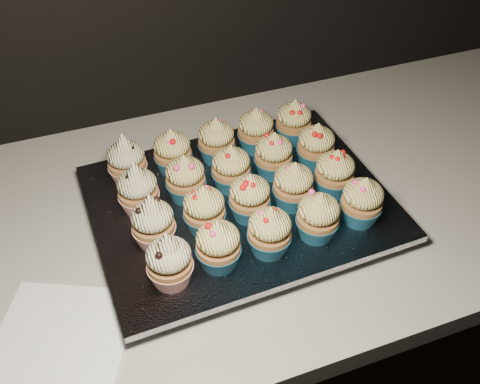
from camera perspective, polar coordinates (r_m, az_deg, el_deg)
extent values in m
cube|color=black|center=(1.25, -6.76, -18.40)|extent=(2.40, 0.60, 0.86)
cube|color=beige|center=(0.89, -9.09, -4.19)|extent=(2.44, 0.64, 0.04)
cube|color=white|center=(0.76, -18.57, -14.72)|extent=(0.23, 0.23, 0.00)
cube|color=black|center=(0.87, 0.00, -1.89)|extent=(0.43, 0.34, 0.02)
cube|color=silver|center=(0.85, 0.00, -1.08)|extent=(0.47, 0.37, 0.01)
cone|color=#AC2117|center=(0.74, -7.38, -8.55)|extent=(0.06, 0.06, 0.03)
ellipsoid|color=beige|center=(0.71, -7.65, -6.63)|extent=(0.06, 0.06, 0.04)
cone|color=beige|center=(0.69, -7.86, -5.11)|extent=(0.03, 0.03, 0.03)
cone|color=#195A79|center=(0.75, -2.29, -6.85)|extent=(0.06, 0.06, 0.03)
ellipsoid|color=#EDD978|center=(0.72, -2.37, -4.90)|extent=(0.06, 0.06, 0.04)
cone|color=#EDD978|center=(0.70, -2.42, -3.64)|extent=(0.03, 0.03, 0.02)
cone|color=#195A79|center=(0.77, 3.11, -5.39)|extent=(0.06, 0.06, 0.03)
ellipsoid|color=#EDD978|center=(0.74, 3.22, -3.43)|extent=(0.06, 0.06, 0.04)
cone|color=#EDD978|center=(0.72, 3.29, -2.17)|extent=(0.03, 0.03, 0.02)
cone|color=#195A79|center=(0.79, 8.15, -3.76)|extent=(0.06, 0.06, 0.03)
ellipsoid|color=#EDD978|center=(0.77, 8.43, -1.81)|extent=(0.06, 0.06, 0.04)
cone|color=#EDD978|center=(0.75, 8.60, -0.56)|extent=(0.03, 0.03, 0.02)
cone|color=#195A79|center=(0.83, 12.63, -2.10)|extent=(0.06, 0.06, 0.03)
ellipsoid|color=#EDD978|center=(0.80, 13.03, -0.18)|extent=(0.06, 0.06, 0.04)
cone|color=#EDD978|center=(0.79, 13.29, 1.04)|extent=(0.03, 0.03, 0.02)
cone|color=#AC2117|center=(0.79, -9.06, -4.50)|extent=(0.06, 0.06, 0.03)
ellipsoid|color=beige|center=(0.76, -9.37, -2.55)|extent=(0.06, 0.06, 0.04)
cone|color=beige|center=(0.74, -9.61, -1.03)|extent=(0.03, 0.03, 0.03)
cone|color=#195A79|center=(0.80, -3.76, -3.08)|extent=(0.06, 0.06, 0.03)
ellipsoid|color=#EDD978|center=(0.77, -3.88, -1.11)|extent=(0.06, 0.06, 0.04)
cone|color=#EDD978|center=(0.76, -3.96, 0.15)|extent=(0.03, 0.03, 0.02)
cone|color=#195A79|center=(0.81, 1.02, -1.75)|extent=(0.06, 0.06, 0.03)
ellipsoid|color=#EDD978|center=(0.79, 1.05, 0.21)|extent=(0.06, 0.06, 0.04)
cone|color=#EDD978|center=(0.77, 1.07, 1.47)|extent=(0.03, 0.03, 0.02)
cone|color=#195A79|center=(0.84, 5.58, -0.47)|extent=(0.06, 0.06, 0.03)
ellipsoid|color=#EDD978|center=(0.81, 5.76, 1.48)|extent=(0.06, 0.06, 0.04)
cone|color=#EDD978|center=(0.80, 5.87, 2.72)|extent=(0.03, 0.03, 0.02)
cone|color=#195A79|center=(0.87, 9.87, 0.87)|extent=(0.06, 0.06, 0.03)
ellipsoid|color=#EDD978|center=(0.84, 10.17, 2.79)|extent=(0.06, 0.06, 0.04)
cone|color=#EDD978|center=(0.83, 10.36, 4.01)|extent=(0.03, 0.03, 0.02)
cone|color=#AC2117|center=(0.84, -10.62, -1.03)|extent=(0.06, 0.06, 0.03)
ellipsoid|color=beige|center=(0.81, -10.96, 0.90)|extent=(0.06, 0.06, 0.04)
cone|color=beige|center=(0.80, -11.22, 2.40)|extent=(0.03, 0.03, 0.03)
cone|color=#195A79|center=(0.85, -5.72, 0.29)|extent=(0.06, 0.06, 0.03)
ellipsoid|color=#EDD978|center=(0.82, -5.90, 2.24)|extent=(0.06, 0.06, 0.04)
cone|color=#EDD978|center=(0.81, -6.02, 3.47)|extent=(0.03, 0.03, 0.02)
cone|color=#195A79|center=(0.86, -0.94, 1.37)|extent=(0.06, 0.06, 0.03)
ellipsoid|color=#EDD978|center=(0.84, -0.97, 3.31)|extent=(0.06, 0.06, 0.04)
cone|color=#EDD978|center=(0.82, -0.98, 4.55)|extent=(0.03, 0.03, 0.02)
cone|color=#195A79|center=(0.89, 3.53, 2.78)|extent=(0.06, 0.06, 0.03)
ellipsoid|color=#EDD978|center=(0.87, 3.63, 4.70)|extent=(0.06, 0.06, 0.04)
cone|color=#EDD978|center=(0.85, 3.70, 5.92)|extent=(0.03, 0.03, 0.02)
cone|color=#195A79|center=(0.92, 7.96, 3.76)|extent=(0.06, 0.06, 0.03)
ellipsoid|color=#EDD978|center=(0.89, 8.19, 5.65)|extent=(0.06, 0.06, 0.04)
cone|color=#EDD978|center=(0.88, 8.34, 6.84)|extent=(0.03, 0.03, 0.02)
cone|color=#AC2117|center=(0.89, -11.77, 2.03)|extent=(0.06, 0.06, 0.03)
ellipsoid|color=beige|center=(0.87, -12.12, 3.92)|extent=(0.06, 0.06, 0.04)
cone|color=beige|center=(0.85, -12.39, 5.38)|extent=(0.03, 0.03, 0.03)
cone|color=#195A79|center=(0.90, -7.08, 3.13)|extent=(0.06, 0.06, 0.03)
ellipsoid|color=#EDD978|center=(0.88, -7.28, 5.03)|extent=(0.06, 0.06, 0.04)
cone|color=#EDD978|center=(0.86, -7.42, 6.24)|extent=(0.03, 0.03, 0.02)
cone|color=#195A79|center=(0.92, -2.48, 4.36)|extent=(0.06, 0.06, 0.03)
ellipsoid|color=#EDD978|center=(0.90, -2.56, 6.27)|extent=(0.06, 0.06, 0.04)
cone|color=#EDD978|center=(0.88, -2.60, 7.46)|extent=(0.03, 0.03, 0.02)
cone|color=#195A79|center=(0.94, 1.66, 5.46)|extent=(0.06, 0.06, 0.03)
ellipsoid|color=#EDD978|center=(0.92, 1.70, 7.34)|extent=(0.06, 0.06, 0.04)
cone|color=#EDD978|center=(0.91, 1.73, 8.53)|extent=(0.03, 0.03, 0.02)
cone|color=#195A79|center=(0.97, 5.65, 6.35)|extent=(0.06, 0.06, 0.03)
ellipsoid|color=#EDD978|center=(0.95, 5.80, 8.20)|extent=(0.06, 0.06, 0.04)
cone|color=#EDD978|center=(0.93, 5.90, 9.37)|extent=(0.03, 0.03, 0.02)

